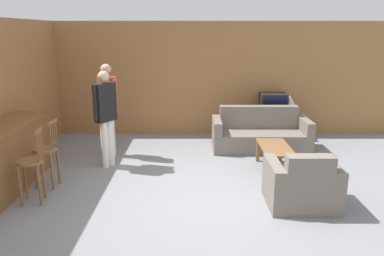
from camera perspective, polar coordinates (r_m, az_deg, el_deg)
ground_plane at (r=5.62m, az=0.88°, el=-10.56°), size 24.00×24.00×0.00m
wall_back at (r=8.74m, az=0.45°, el=7.47°), size 9.40×0.08×2.60m
wall_left at (r=7.19m, az=-26.28°, el=4.39°), size 0.08×8.59×2.60m
bar_chair_near at (r=5.74m, az=-23.52°, el=-5.41°), size 0.41×0.41×1.07m
bar_chair_mid at (r=6.23m, az=-21.56°, el=-3.68°), size 0.38×0.38×1.07m
couch_far at (r=7.89m, az=10.06°, el=-0.98°), size 1.96×0.87×0.85m
armchair_near at (r=5.48m, az=16.17°, el=-8.43°), size 0.94×0.83×0.83m
coffee_table at (r=6.68m, az=12.29°, el=-3.33°), size 0.50×1.04×0.44m
tv_unit at (r=8.80m, az=11.80°, el=0.28°), size 1.03×0.53×0.51m
tv at (r=8.69m, az=11.98°, el=3.53°), size 0.59×0.45×0.51m
table_lamp at (r=8.76m, az=14.36°, el=4.09°), size 0.26×0.26×0.47m
person_by_window at (r=7.34m, az=-12.97°, el=3.55°), size 0.41×0.40×1.79m
person_by_counter at (r=6.74m, az=-13.30°, el=2.21°), size 0.36×0.45×1.73m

